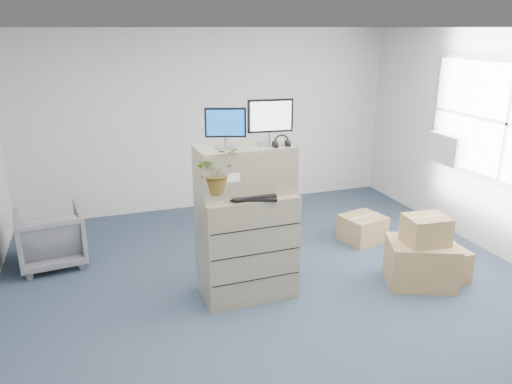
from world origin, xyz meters
The scene contains 18 objects.
ground centered at (0.00, 0.00, 0.00)m, with size 7.00×7.00×0.00m, color #283448.
wall_back centered at (0.00, 3.51, 1.40)m, with size 6.00×0.02×2.80m, color beige.
window centered at (2.96, 0.50, 1.70)m, with size 0.07×2.72×1.52m.
ac_unit centered at (2.87, 1.40, 1.20)m, with size 0.24×0.60×0.40m, color white.
filing_cabinet_lower centered at (-0.34, 0.56, 0.58)m, with size 0.99×0.61×1.16m, color gray.
filing_cabinet_upper centered at (-0.34, 0.61, 1.41)m, with size 0.99×0.50×0.50m, color gray.
monitor_left centered at (-0.55, 0.57, 1.88)m, with size 0.40×0.21×0.40m.
monitor_right centered at (-0.07, 0.58, 1.91)m, with size 0.47×0.20×0.47m.
headphones centered at (0.00, 0.45, 1.70)m, with size 0.17×0.17×0.02m, color black.
keyboard centered at (-0.34, 0.39, 1.17)m, with size 0.50×0.21×0.03m, color black.
mouse centered at (0.01, 0.47, 1.17)m, with size 0.10×0.06×0.03m, color silver.
water_bottle centered at (-0.30, 0.59, 1.31)m, with size 0.09×0.09×0.31m, color #96999E.
phone_dock centered at (-0.43, 0.59, 1.21)m, with size 0.08×0.06×0.17m.
external_drive centered at (-0.02, 0.65, 1.19)m, with size 0.23×0.17×0.07m, color black.
tissue_box centered at (-0.03, 0.67, 1.28)m, with size 0.29×0.15×0.11m, color #3881C1.
potted_plant centered at (-0.69, 0.44, 1.41)m, with size 0.50×0.54×0.45m.
office_chair centered at (-2.40, 2.01, 0.39)m, with size 0.76×0.71×0.78m, color slate.
cardboard_boxes centered at (1.65, 0.38, 0.28)m, with size 1.00×1.98×0.83m.
Camera 1 is at (-1.84, -4.12, 2.80)m, focal length 35.00 mm.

